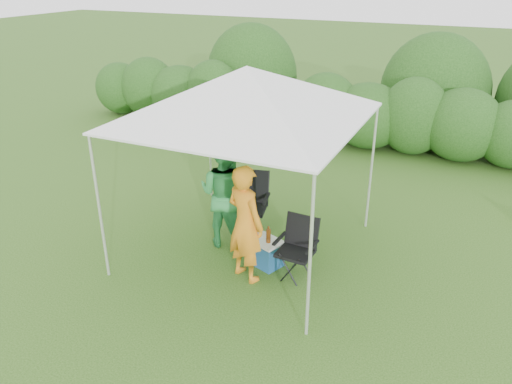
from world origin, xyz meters
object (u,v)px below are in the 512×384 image
at_px(man, 245,224).
at_px(woman, 225,193).
at_px(chair_left, 250,199).
at_px(canopy, 247,93).
at_px(chair_right, 298,243).
at_px(cooler, 266,252).

xyz_separation_m(man, woman, (-0.69, 0.71, 0.02)).
relative_size(chair_left, man, 0.60).
distance_m(canopy, chair_left, 1.98).
xyz_separation_m(chair_left, woman, (-0.15, -0.55, 0.30)).
relative_size(chair_right, chair_left, 0.86).
xyz_separation_m(man, cooler, (0.13, 0.41, -0.64)).
relative_size(chair_left, cooler, 1.76).
xyz_separation_m(canopy, chair_right, (0.94, -0.33, -1.97)).
relative_size(canopy, man, 1.82).
height_order(woman, cooler, woman).
xyz_separation_m(canopy, man, (0.30, -0.71, -1.61)).
relative_size(chair_left, woman, 0.58).
bearing_deg(woman, canopy, 179.06).
bearing_deg(man, canopy, -44.95).
bearing_deg(canopy, cooler, -34.51).
bearing_deg(cooler, chair_right, 17.31).
distance_m(chair_left, man, 1.40).
bearing_deg(chair_left, cooler, -65.01).
distance_m(chair_right, man, 0.82).
distance_m(chair_right, woman, 1.42).
bearing_deg(canopy, man, -66.68).
bearing_deg(chair_right, canopy, 163.73).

